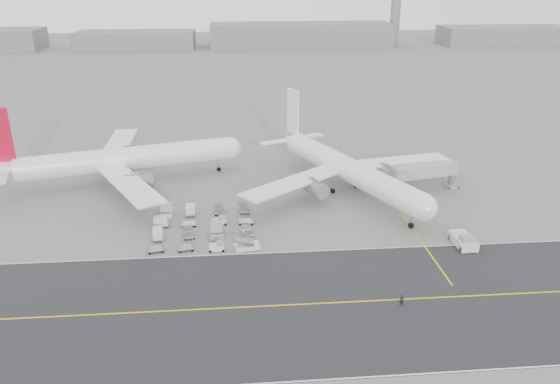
{
  "coord_description": "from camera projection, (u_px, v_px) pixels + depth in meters",
  "views": [
    {
      "loc": [
        -2.64,
        -84.42,
        45.26
      ],
      "look_at": [
        5.71,
        12.0,
        5.38
      ],
      "focal_mm": 35.0,
      "sensor_mm": 36.0,
      "label": 1
    }
  ],
  "objects": [
    {
      "name": "airliner_b",
      "position": [
        346.0,
        168.0,
        117.34
      ],
      "size": [
        48.64,
        49.82,
        18.24
      ],
      "rotation": [
        0.0,
        0.0,
        0.42
      ],
      "color": "white",
      "rests_on": "ground"
    },
    {
      "name": "control_tower",
      "position": [
        395.0,
        18.0,
        341.1
      ],
      "size": [
        7.0,
        7.0,
        31.25
      ],
      "color": "slate",
      "rests_on": "ground"
    },
    {
      "name": "taxiway",
      "position": [
        293.0,
        305.0,
        79.05
      ],
      "size": [
        220.0,
        59.0,
        0.03
      ],
      "color": "#2C2C2F",
      "rests_on": "ground"
    },
    {
      "name": "pushback_tug",
      "position": [
        464.0,
        241.0,
        95.52
      ],
      "size": [
        3.14,
        8.37,
        2.39
      ],
      "rotation": [
        0.0,
        0.0,
        0.01
      ],
      "color": "silver",
      "rests_on": "ground"
    },
    {
      "name": "ground_crew_a",
      "position": [
        402.0,
        300.0,
        78.51
      ],
      "size": [
        0.75,
        0.59,
        1.8
      ],
      "primitive_type": "imported",
      "rotation": [
        0.0,
        0.0,
        -0.28
      ],
      "color": "black",
      "rests_on": "ground"
    },
    {
      "name": "stray_dolly",
      "position": [
        248.0,
        242.0,
        97.04
      ],
      "size": [
        2.01,
        2.69,
        1.48
      ],
      "primitive_type": null,
      "rotation": [
        0.0,
        0.0,
        0.24
      ],
      "color": "silver",
      "rests_on": "ground"
    },
    {
      "name": "airliner_a",
      "position": [
        122.0,
        160.0,
        122.02
      ],
      "size": [
        54.26,
        53.05,
        19.1
      ],
      "rotation": [
        0.0,
        0.0,
        1.82
      ],
      "color": "white",
      "rests_on": "ground"
    },
    {
      "name": "jet_bridge",
      "position": [
        425.0,
        172.0,
        118.02
      ],
      "size": [
        16.37,
        6.35,
        6.11
      ],
      "rotation": [
        0.0,
        0.0,
        0.21
      ],
      "color": "gray",
      "rests_on": "ground"
    },
    {
      "name": "horizon_buildings",
      "position": [
        285.0,
        47.0,
        337.1
      ],
      "size": [
        520.0,
        28.0,
        28.0
      ],
      "primitive_type": null,
      "color": "slate",
      "rests_on": "ground"
    },
    {
      "name": "ground",
      "position": [
        253.0,
        248.0,
        95.22
      ],
      "size": [
        700.0,
        700.0,
        0.0
      ],
      "primitive_type": "plane",
      "color": "gray",
      "rests_on": "ground"
    },
    {
      "name": "gse_cluster",
      "position": [
        204.0,
        231.0,
        101.21
      ],
      "size": [
        25.95,
        25.17,
        2.17
      ],
      "primitive_type": null,
      "rotation": [
        0.0,
        0.0,
        0.1
      ],
      "color": "#9A9A9F",
      "rests_on": "ground"
    }
  ]
}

